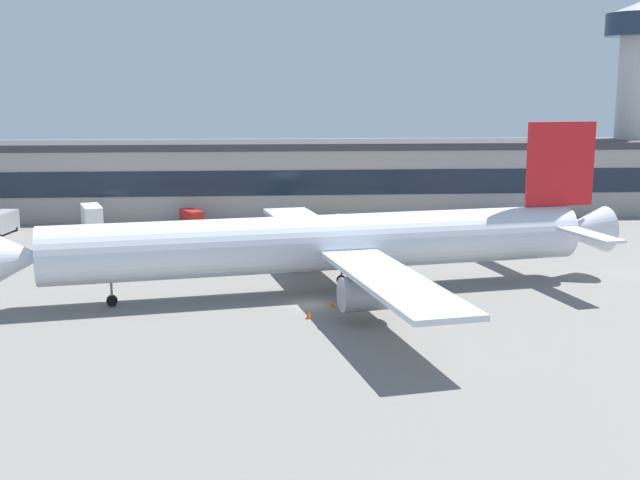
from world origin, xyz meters
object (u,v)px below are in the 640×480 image
at_px(control_tower, 635,83).
at_px(traffic_cone_0, 332,304).
at_px(pushback_tractor, 493,218).
at_px(traffic_cone_2, 309,315).
at_px(traffic_cone_1, 418,321).
at_px(follow_me_car, 347,220).
at_px(catering_truck, 92,218).
at_px(crew_van, 192,217).
at_px(airliner, 331,243).

distance_m(control_tower, traffic_cone_0, 92.55).
height_order(pushback_tractor, traffic_cone_2, pushback_tractor).
bearing_deg(traffic_cone_0, traffic_cone_1, -41.54).
relative_size(follow_me_car, traffic_cone_2, 6.40).
bearing_deg(follow_me_car, catering_truck, -176.77).
bearing_deg(traffic_cone_2, pushback_tractor, 57.66).
xyz_separation_m(pushback_tractor, traffic_cone_0, (-31.09, -49.29, -0.71)).
bearing_deg(control_tower, crew_van, -169.68).
xyz_separation_m(follow_me_car, traffic_cone_2, (-9.45, -52.34, -0.72)).
bearing_deg(airliner, traffic_cone_0, -94.35).
bearing_deg(traffic_cone_2, control_tower, 47.41).
bearing_deg(airliner, traffic_cone_2, -106.71).
height_order(pushback_tractor, follow_me_car, follow_me_car).
xyz_separation_m(control_tower, catering_truck, (-94.11, -19.38, -20.58)).
distance_m(pushback_tractor, catering_truck, 64.00).
xyz_separation_m(control_tower, crew_van, (-79.31, -14.44, -21.42)).
bearing_deg(airliner, catering_truck, 129.83).
bearing_deg(traffic_cone_0, crew_van, 109.41).
xyz_separation_m(control_tower, traffic_cone_1, (-53.86, -72.17, -22.56)).
xyz_separation_m(traffic_cone_0, traffic_cone_2, (-2.58, -3.88, 0.03)).
xyz_separation_m(pushback_tractor, follow_me_car, (-24.22, -0.83, 0.04)).
distance_m(follow_me_car, traffic_cone_1, 55.04).
bearing_deg(catering_truck, crew_van, 18.43).
distance_m(airliner, traffic_cone_1, 15.48).
distance_m(traffic_cone_1, traffic_cone_2, 10.35).
bearing_deg(traffic_cone_2, follow_me_car, 79.77).
xyz_separation_m(crew_van, traffic_cone_1, (25.45, -57.72, -1.15)).
bearing_deg(airliner, traffic_cone_1, -61.64).
xyz_separation_m(follow_me_car, traffic_cone_1, (0.55, -55.03, -0.78)).
distance_m(crew_van, catering_truck, 15.62).
bearing_deg(traffic_cone_2, catering_truck, 121.12).
height_order(traffic_cone_0, traffic_cone_2, traffic_cone_2).
bearing_deg(control_tower, airliner, -135.72).
bearing_deg(control_tower, catering_truck, -168.37).
bearing_deg(crew_van, airliner, -67.59).
xyz_separation_m(crew_van, traffic_cone_2, (15.45, -55.03, -1.09)).
xyz_separation_m(airliner, crew_van, (-18.50, 44.86, -3.96)).
height_order(follow_me_car, traffic_cone_2, follow_me_car).
relative_size(crew_van, catering_truck, 0.74).
relative_size(traffic_cone_1, traffic_cone_2, 0.84).
bearing_deg(traffic_cone_0, catering_truck, 125.38).
distance_m(pushback_tractor, traffic_cone_0, 58.28).
xyz_separation_m(airliner, traffic_cone_0, (-0.48, -6.29, -5.07)).
bearing_deg(traffic_cone_1, pushback_tractor, 67.04).
bearing_deg(catering_truck, airliner, -50.17).
distance_m(catering_truck, traffic_cone_1, 66.41).
height_order(catering_truck, traffic_cone_0, catering_truck).
distance_m(traffic_cone_0, traffic_cone_2, 4.66).
relative_size(control_tower, crew_van, 6.60).
height_order(follow_me_car, traffic_cone_1, follow_me_car).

